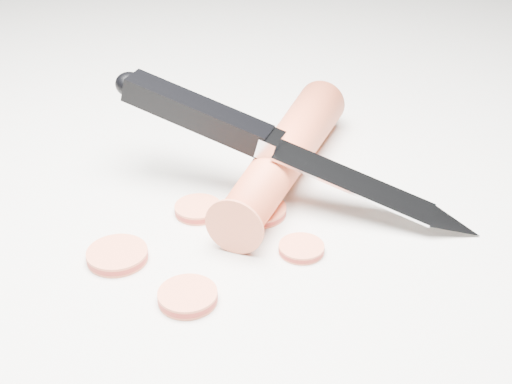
{
  "coord_description": "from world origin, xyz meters",
  "views": [
    {
      "loc": [
        0.02,
        -0.42,
        0.28
      ],
      "look_at": [
        0.01,
        0.0,
        0.02
      ],
      "focal_mm": 50.0,
      "sensor_mm": 36.0,
      "label": 1
    }
  ],
  "objects": [
    {
      "name": "carrot_slice_4",
      "position": [
        -0.08,
        -0.06,
        0.0
      ],
      "size": [
        0.04,
        0.04,
        0.01
      ],
      "primitive_type": "cylinder",
      "color": "#DE6441",
      "rests_on": "ground"
    },
    {
      "name": "carrot_slice_2",
      "position": [
        0.04,
        -0.04,
        0.0
      ],
      "size": [
        0.03,
        0.03,
        0.01
      ],
      "primitive_type": "cylinder",
      "color": "#DE6441",
      "rests_on": "ground"
    },
    {
      "name": "carrot_slice_1",
      "position": [
        0.01,
        0.0,
        0.0
      ],
      "size": [
        0.04,
        0.04,
        0.01
      ],
      "primitive_type": "cylinder",
      "color": "#DE6441",
      "rests_on": "ground"
    },
    {
      "name": "kitchen_knife",
      "position": [
        0.03,
        0.03,
        0.04
      ],
      "size": [
        0.27,
        0.11,
        0.08
      ],
      "primitive_type": null,
      "color": "#B6B8BD",
      "rests_on": "ground"
    },
    {
      "name": "carrot_slice_3",
      "position": [
        -0.03,
        -0.09,
        0.0
      ],
      "size": [
        0.04,
        0.04,
        0.01
      ],
      "primitive_type": "cylinder",
      "color": "#DE6441",
      "rests_on": "ground"
    },
    {
      "name": "ground",
      "position": [
        0.0,
        0.0,
        0.0
      ],
      "size": [
        2.4,
        2.4,
        0.0
      ],
      "primitive_type": "plane",
      "color": "beige",
      "rests_on": "ground"
    },
    {
      "name": "carrot",
      "position": [
        0.03,
        0.05,
        0.02
      ],
      "size": [
        0.1,
        0.21,
        0.04
      ],
      "primitive_type": "cylinder",
      "rotation": [
        1.57,
        0.0,
        -0.32
      ],
      "color": "#E9502B",
      "rests_on": "ground"
    },
    {
      "name": "carrot_slice_0",
      "position": [
        -0.04,
        0.0,
        0.0
      ],
      "size": [
        0.03,
        0.03,
        0.01
      ],
      "primitive_type": "cylinder",
      "color": "#DE6441",
      "rests_on": "ground"
    }
  ]
}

